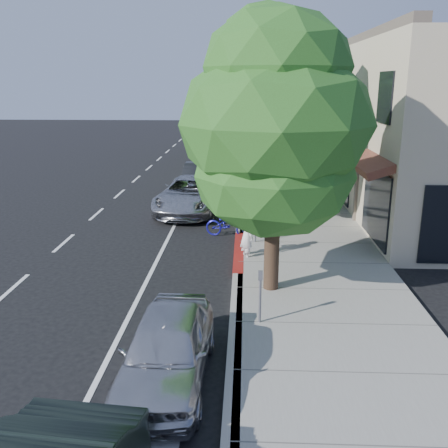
# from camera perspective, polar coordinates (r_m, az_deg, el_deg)

# --- Properties ---
(ground) EXTENTS (120.00, 120.00, 0.00)m
(ground) POSITION_cam_1_polar(r_m,az_deg,el_deg) (15.47, 1.66, -4.81)
(ground) COLOR black
(ground) RESTS_ON ground
(sidewalk) EXTENTS (4.60, 56.00, 0.15)m
(sidewalk) POSITION_cam_1_polar(r_m,az_deg,el_deg) (23.20, 7.67, 2.34)
(sidewalk) COLOR gray
(sidewalk) RESTS_ON ground
(curb) EXTENTS (0.30, 56.00, 0.15)m
(curb) POSITION_cam_1_polar(r_m,az_deg,el_deg) (23.10, 1.98, 2.42)
(curb) COLOR #9E998E
(curb) RESTS_ON ground
(curb_red_segment) EXTENTS (0.32, 4.00, 0.15)m
(curb_red_segment) POSITION_cam_1_polar(r_m,az_deg,el_deg) (16.38, 1.72, -3.33)
(curb_red_segment) COLOR maroon
(curb_red_segment) RESTS_ON ground
(storefront_building) EXTENTS (10.00, 36.00, 7.00)m
(storefront_building) POSITION_cam_1_polar(r_m,az_deg,el_deg) (33.86, 19.07, 11.76)
(storefront_building) COLOR beige
(storefront_building) RESTS_ON ground
(street_tree_0) EXTENTS (4.83, 4.83, 7.26)m
(street_tree_0) POSITION_cam_1_polar(r_m,az_deg,el_deg) (12.53, 5.87, 10.90)
(street_tree_0) COLOR black
(street_tree_0) RESTS_ON ground
(street_tree_1) EXTENTS (4.47, 4.47, 8.18)m
(street_tree_1) POSITION_cam_1_polar(r_m,az_deg,el_deg) (18.48, 4.89, 14.92)
(street_tree_1) COLOR black
(street_tree_1) RESTS_ON ground
(street_tree_2) EXTENTS (4.99, 4.99, 7.13)m
(street_tree_2) POSITION_cam_1_polar(r_m,az_deg,el_deg) (24.50, 4.29, 13.07)
(street_tree_2) COLOR black
(street_tree_2) RESTS_ON ground
(street_tree_3) EXTENTS (5.55, 5.55, 7.60)m
(street_tree_3) POSITION_cam_1_polar(r_m,az_deg,el_deg) (30.49, 3.97, 14.06)
(street_tree_3) COLOR black
(street_tree_3) RESTS_ON ground
(street_tree_4) EXTENTS (4.25, 4.25, 7.19)m
(street_tree_4) POSITION_cam_1_polar(r_m,az_deg,el_deg) (36.48, 3.75, 14.35)
(street_tree_4) COLOR black
(street_tree_4) RESTS_ON ground
(street_tree_5) EXTENTS (5.28, 5.28, 7.56)m
(street_tree_5) POSITION_cam_1_polar(r_m,az_deg,el_deg) (42.48, 3.59, 14.65)
(street_tree_5) COLOR black
(street_tree_5) RESTS_ON ground
(cyclist) EXTENTS (0.62, 0.71, 1.63)m
(cyclist) POSITION_cam_1_polar(r_m,az_deg,el_deg) (15.74, 2.62, -1.32)
(cyclist) COLOR white
(cyclist) RESTS_ON ground
(bicycle) EXTENTS (1.85, 1.03, 0.92)m
(bicycle) POSITION_cam_1_polar(r_m,az_deg,el_deg) (18.18, 0.56, -0.08)
(bicycle) COLOR #181596
(bicycle) RESTS_ON ground
(silver_suv) EXTENTS (3.00, 5.59, 1.49)m
(silver_suv) POSITION_cam_1_polar(r_m,az_deg,el_deg) (21.77, -3.85, 3.36)
(silver_suv) COLOR #ABABB0
(silver_suv) RESTS_ON ground
(dark_sedan) EXTENTS (1.67, 4.44, 1.45)m
(dark_sedan) POSITION_cam_1_polar(r_m,az_deg,el_deg) (25.80, -2.85, 5.32)
(dark_sedan) COLOR black
(dark_sedan) RESTS_ON ground
(white_pickup) EXTENTS (2.78, 5.95, 1.68)m
(white_pickup) POSITION_cam_1_polar(r_m,az_deg,el_deg) (29.84, 0.74, 7.02)
(white_pickup) COLOR white
(white_pickup) RESTS_ON ground
(dark_suv_far) EXTENTS (2.03, 4.37, 1.45)m
(dark_suv_far) POSITION_cam_1_polar(r_m,az_deg,el_deg) (40.30, -0.06, 9.19)
(dark_suv_far) COLOR black
(dark_suv_far) RESTS_ON ground
(near_car_a) EXTENTS (1.68, 3.97, 1.34)m
(near_car_a) POSITION_cam_1_polar(r_m,az_deg,el_deg) (9.69, -6.54, -13.98)
(near_car_a) COLOR #B4B5BA
(near_car_a) RESTS_ON ground
(pedestrian) EXTENTS (0.94, 0.74, 1.91)m
(pedestrian) POSITION_cam_1_polar(r_m,az_deg,el_deg) (20.84, 5.93, 3.75)
(pedestrian) COLOR black
(pedestrian) RESTS_ON sidewalk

